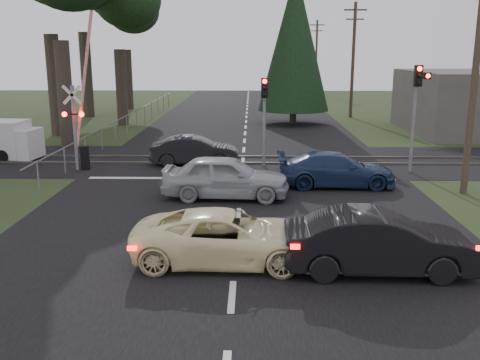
{
  "coord_description": "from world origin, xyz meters",
  "views": [
    {
      "loc": [
        0.41,
        -13.85,
        5.28
      ],
      "look_at": [
        0.06,
        2.6,
        1.3
      ],
      "focal_mm": 40.0,
      "sensor_mm": 36.0,
      "label": 1
    }
  ],
  "objects_px": {
    "cream_coupe": "(227,237)",
    "dark_hatchback": "(379,243)",
    "dark_car_far": "(195,151)",
    "traffic_signal_center": "(264,107)",
    "blue_sedan": "(336,170)",
    "utility_pole_near": "(476,67)",
    "crossing_signal": "(80,125)",
    "traffic_signal_right": "(417,98)",
    "silver_car": "(226,177)",
    "utility_pole_mid": "(353,58)",
    "utility_pole_far": "(316,55)"
  },
  "relations": [
    {
      "from": "cream_coupe",
      "to": "silver_car",
      "type": "bearing_deg",
      "value": 4.21
    },
    {
      "from": "utility_pole_mid",
      "to": "cream_coupe",
      "type": "height_order",
      "value": "utility_pole_mid"
    },
    {
      "from": "cream_coupe",
      "to": "crossing_signal",
      "type": "bearing_deg",
      "value": 34.48
    },
    {
      "from": "crossing_signal",
      "to": "silver_car",
      "type": "bearing_deg",
      "value": -34.32
    },
    {
      "from": "utility_pole_near",
      "to": "dark_hatchback",
      "type": "height_order",
      "value": "utility_pole_near"
    },
    {
      "from": "traffic_signal_right",
      "to": "utility_pole_mid",
      "type": "xyz_separation_m",
      "value": [
        0.95,
        20.53,
        1.41
      ]
    },
    {
      "from": "utility_pole_mid",
      "to": "blue_sedan",
      "type": "height_order",
      "value": "utility_pole_mid"
    },
    {
      "from": "utility_pole_far",
      "to": "dark_hatchback",
      "type": "distance_m",
      "value": 56.92
    },
    {
      "from": "cream_coupe",
      "to": "dark_hatchback",
      "type": "bearing_deg",
      "value": -97.46
    },
    {
      "from": "cream_coupe",
      "to": "dark_car_far",
      "type": "bearing_deg",
      "value": 10.98
    },
    {
      "from": "utility_pole_far",
      "to": "blue_sedan",
      "type": "height_order",
      "value": "utility_pole_far"
    },
    {
      "from": "utility_pole_mid",
      "to": "utility_pole_far",
      "type": "height_order",
      "value": "same"
    },
    {
      "from": "silver_car",
      "to": "blue_sedan",
      "type": "relative_size",
      "value": 0.99
    },
    {
      "from": "traffic_signal_right",
      "to": "blue_sedan",
      "type": "bearing_deg",
      "value": -146.63
    },
    {
      "from": "traffic_signal_right",
      "to": "dark_car_far",
      "type": "relative_size",
      "value": 1.14
    },
    {
      "from": "traffic_signal_center",
      "to": "blue_sedan",
      "type": "height_order",
      "value": "traffic_signal_center"
    },
    {
      "from": "utility_pole_mid",
      "to": "traffic_signal_right",
      "type": "bearing_deg",
      "value": -92.66
    },
    {
      "from": "dark_hatchback",
      "to": "traffic_signal_center",
      "type": "bearing_deg",
      "value": 12.58
    },
    {
      "from": "utility_pole_near",
      "to": "blue_sedan",
      "type": "distance_m",
      "value": 6.29
    },
    {
      "from": "silver_car",
      "to": "dark_car_far",
      "type": "relative_size",
      "value": 1.12
    },
    {
      "from": "utility_pole_mid",
      "to": "silver_car",
      "type": "height_order",
      "value": "utility_pole_mid"
    },
    {
      "from": "traffic_signal_center",
      "to": "crossing_signal",
      "type": "bearing_deg",
      "value": -173.85
    },
    {
      "from": "dark_hatchback",
      "to": "dark_car_far",
      "type": "relative_size",
      "value": 1.12
    },
    {
      "from": "traffic_signal_right",
      "to": "blue_sedan",
      "type": "height_order",
      "value": "traffic_signal_right"
    },
    {
      "from": "traffic_signal_center",
      "to": "utility_pole_near",
      "type": "distance_m",
      "value": 9.05
    },
    {
      "from": "cream_coupe",
      "to": "silver_car",
      "type": "relative_size",
      "value": 1.04
    },
    {
      "from": "traffic_signal_center",
      "to": "utility_pole_mid",
      "type": "distance_m",
      "value": 20.82
    },
    {
      "from": "dark_car_far",
      "to": "traffic_signal_center",
      "type": "bearing_deg",
      "value": -98.08
    },
    {
      "from": "crossing_signal",
      "to": "dark_car_far",
      "type": "relative_size",
      "value": 1.69
    },
    {
      "from": "dark_car_far",
      "to": "blue_sedan",
      "type": "bearing_deg",
      "value": -125.66
    },
    {
      "from": "traffic_signal_center",
      "to": "dark_hatchback",
      "type": "relative_size",
      "value": 0.89
    },
    {
      "from": "silver_car",
      "to": "blue_sedan",
      "type": "xyz_separation_m",
      "value": [
        4.31,
        1.82,
        -0.11
      ]
    },
    {
      "from": "crossing_signal",
      "to": "cream_coupe",
      "type": "distance_m",
      "value": 12.97
    },
    {
      "from": "utility_pole_near",
      "to": "dark_hatchback",
      "type": "relative_size",
      "value": 1.95
    },
    {
      "from": "crossing_signal",
      "to": "dark_hatchback",
      "type": "relative_size",
      "value": 1.51
    },
    {
      "from": "traffic_signal_right",
      "to": "utility_pole_mid",
      "type": "distance_m",
      "value": 20.6
    },
    {
      "from": "traffic_signal_center",
      "to": "dark_hatchback",
      "type": "bearing_deg",
      "value": -78.39
    },
    {
      "from": "dark_hatchback",
      "to": "blue_sedan",
      "type": "distance_m",
      "value": 8.57
    },
    {
      "from": "dark_hatchback",
      "to": "utility_pole_far",
      "type": "bearing_deg",
      "value": -4.07
    },
    {
      "from": "crossing_signal",
      "to": "utility_pole_mid",
      "type": "height_order",
      "value": "utility_pole_mid"
    },
    {
      "from": "utility_pole_mid",
      "to": "dark_hatchback",
      "type": "height_order",
      "value": "utility_pole_mid"
    },
    {
      "from": "traffic_signal_right",
      "to": "utility_pole_near",
      "type": "xyz_separation_m",
      "value": [
        0.95,
        -3.47,
        1.41
      ]
    },
    {
      "from": "dark_hatchback",
      "to": "dark_car_far",
      "type": "bearing_deg",
      "value": 25.64
    },
    {
      "from": "utility_pole_near",
      "to": "crossing_signal",
      "type": "bearing_deg",
      "value": 166.5
    },
    {
      "from": "dark_hatchback",
      "to": "blue_sedan",
      "type": "relative_size",
      "value": 0.99
    },
    {
      "from": "utility_pole_mid",
      "to": "cream_coupe",
      "type": "xyz_separation_m",
      "value": [
        -8.7,
        -31.0,
        -4.06
      ]
    },
    {
      "from": "utility_pole_near",
      "to": "utility_pole_far",
      "type": "relative_size",
      "value": 1.0
    },
    {
      "from": "traffic_signal_right",
      "to": "dark_car_far",
      "type": "distance_m",
      "value": 10.28
    },
    {
      "from": "traffic_signal_right",
      "to": "silver_car",
      "type": "bearing_deg",
      "value": -151.96
    },
    {
      "from": "traffic_signal_right",
      "to": "utility_pole_mid",
      "type": "bearing_deg",
      "value": 87.34
    }
  ]
}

